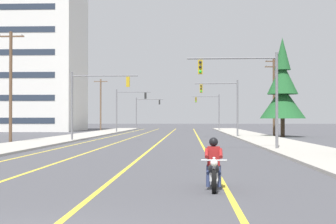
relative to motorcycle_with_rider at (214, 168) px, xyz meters
The scene contains 18 objects.
lane_stripe_center 38.46m from the motorcycle_with_rider, 94.76° to the left, with size 0.16×100.00×0.01m, color yellow.
lane_stripe_left 38.90m from the motorcycle_with_rider, 99.86° to the left, with size 0.16×100.00×0.01m, color yellow.
lane_stripe_right 38.33m from the motorcycle_with_rider, 89.47° to the left, with size 0.16×100.00×0.01m, color yellow.
lane_stripe_far_left 39.48m from the motorcycle_with_rider, 103.89° to the left, with size 0.16×100.00×0.01m, color yellow.
sidewalk_kerb_right 33.94m from the motorcycle_with_rider, 79.11° to the left, with size 4.40×110.00×0.14m, color #ADA89E.
sidewalk_kerb_left 35.70m from the motorcycle_with_rider, 111.01° to the left, with size 4.40×110.00×0.14m, color #ADA89E.
motorcycle_with_rider is the anchor object (origin of this frame).
traffic_signal_near_right 18.49m from the motorcycle_with_rider, 79.85° to the left, with size 5.76×0.37×6.20m.
traffic_signal_near_left 32.18m from the motorcycle_with_rider, 106.99° to the left, with size 6.00×0.37×6.20m.
traffic_signal_mid_right 41.02m from the motorcycle_with_rider, 85.39° to the left, with size 4.70×0.48×6.20m.
traffic_signal_mid_left 58.50m from the motorcycle_with_rider, 99.38° to the left, with size 4.95×0.44×6.20m.
traffic_signal_far_right 73.31m from the motorcycle_with_rider, 87.45° to the left, with size 4.77×0.37×6.20m.
traffic_signal_far_left 86.26m from the motorcycle_with_rider, 96.24° to the left, with size 5.47×0.53×6.20m.
utility_pole_left_near 31.32m from the motorcycle_with_rider, 119.75° to the left, with size 2.21×0.26×9.23m.
utility_pole_right_far 47.09m from the motorcycle_with_rider, 78.42° to the left, with size 2.10×0.26×9.21m.
utility_pole_left_far 72.01m from the motorcycle_with_rider, 102.37° to the left, with size 2.31×0.26×8.68m.
conifer_tree_right_verge_far 43.52m from the motorcycle_with_rider, 77.00° to the left, with size 5.01×5.01×11.02m.
apartment_building_far_left_block 76.87m from the motorcycle_with_rider, 114.84° to the left, with size 26.52×15.02×24.68m.
Camera 1 is at (2.47, -7.80, 1.99)m, focal length 54.35 mm.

